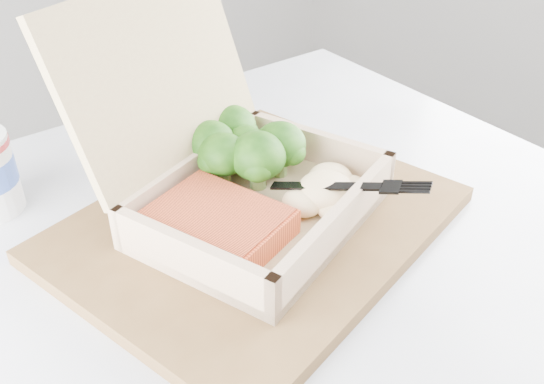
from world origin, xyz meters
TOP-DOWN VIEW (x-y plane):
  - cafe_table at (0.60, 0.38)m, footprint 0.72×0.72m
  - serving_tray at (0.59, 0.41)m, footprint 0.42×0.37m
  - takeout_container at (0.58, 0.45)m, footprint 0.29×0.30m
  - salmon_fillet at (0.54, 0.40)m, footprint 0.12×0.14m
  - broccoli_pile at (0.62, 0.48)m, footprint 0.13×0.13m
  - mashed_potatoes at (0.65, 0.38)m, footprint 0.09×0.08m
  - plastic_fork at (0.63, 0.39)m, footprint 0.10×0.14m
  - receipt at (0.59, 0.63)m, footprint 0.09×0.14m

SIDE VIEW (x-z plane):
  - cafe_table at x=0.60m, z-range 0.17..0.87m
  - receipt at x=0.59m, z-range 0.70..0.70m
  - serving_tray at x=0.59m, z-range 0.70..0.72m
  - salmon_fillet at x=0.54m, z-range 0.73..0.75m
  - mashed_potatoes at x=0.65m, z-range 0.73..0.76m
  - broccoli_pile at x=0.62m, z-range 0.73..0.77m
  - plastic_fork at x=0.63m, z-range 0.74..0.76m
  - takeout_container at x=0.58m, z-range 0.66..0.87m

